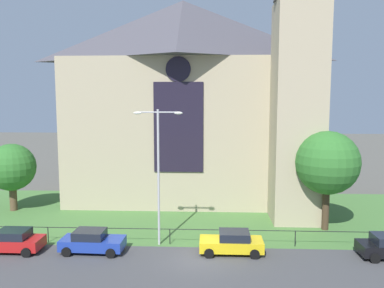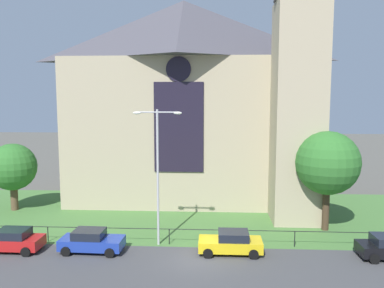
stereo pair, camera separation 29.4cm
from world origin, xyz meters
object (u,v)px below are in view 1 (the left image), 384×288
Objects in this scene: tree_right_near at (327,163)px; parked_car_red at (12,241)px; streetlamp_near at (158,162)px; parked_car_blue at (92,241)px; church_building at (190,98)px; tree_left_far at (12,168)px; parked_car_yellow at (232,242)px.

tree_right_near is 1.85× the size of parked_car_red.
streetlamp_near is 2.24× the size of parked_car_blue.
church_building is at bearing 138.85° from tree_right_near.
tree_left_far is 11.21m from parked_car_red.
church_building is at bearing -126.15° from parked_car_red.
parked_car_red is at bearing -126.53° from church_building.
parked_car_blue is at bearing -111.20° from church_building.
parked_car_blue is (-5.85, -15.09, -9.53)m from church_building.
tree_left_far is (-27.15, 4.09, -1.31)m from tree_right_near.
parked_car_red is at bearing -169.98° from streetlamp_near.
parked_car_blue is at bearing -162.43° from tree_right_near.
tree_left_far is at bearing -63.51° from parked_car_red.
church_building is 21.25m from parked_car_red.
tree_right_near is 23.54m from parked_car_red.
tree_left_far is at bearing 138.91° from parked_car_blue.
tree_left_far is at bearing -25.26° from parked_car_yellow.
streetlamp_near is (-12.65, -3.81, 0.65)m from tree_right_near.
streetlamp_near is (-1.53, -13.53, -4.32)m from church_building.
tree_right_near reaches higher than parked_car_yellow.
church_building reaches higher than parked_car_red.
tree_right_near is at bearing 16.78° from streetlamp_near.
tree_right_near is 27.48m from tree_left_far.
parked_car_yellow is at bearing 3.22° from parked_car_blue.
streetlamp_near is at bearing -14.79° from parked_car_yellow.
tree_right_near is 0.82× the size of streetlamp_near.
tree_right_near is at bearing -145.81° from parked_car_yellow.
tree_right_near is at bearing 19.43° from parked_car_blue.
parked_car_blue is (5.45, 0.17, 0.00)m from parked_car_red.
tree_left_far reaches higher than parked_car_yellow.
tree_left_far is at bearing 151.39° from streetlamp_near.
parked_car_red is (4.72, -9.63, -3.25)m from tree_left_far.
parked_car_yellow is (3.52, -14.87, -9.53)m from church_building.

